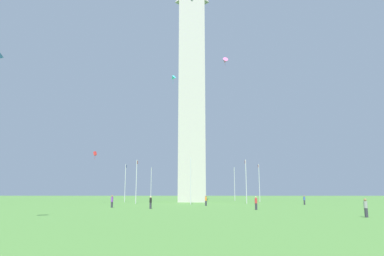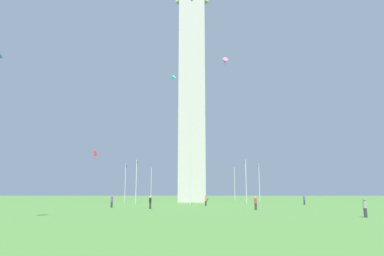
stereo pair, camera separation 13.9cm
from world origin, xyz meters
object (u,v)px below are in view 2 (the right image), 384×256
flagpole_sw (246,179)px  kite_cyan_delta (173,78)px  flagpole_ne (151,182)px  person_purple_shirt (112,201)px  flagpole_se (136,179)px  flagpole_n (193,183)px  kite_pink_delta (225,61)px  person_gray_shirt (365,208)px  obelisk_monument (192,83)px  flagpole_s (190,179)px  person_black_shirt (150,202)px  person_orange_shirt (206,201)px  flagpole_nw (235,182)px  person_red_shirt (256,203)px  kite_red_box (95,153)px  flagpole_e (125,181)px  flagpole_w (259,181)px  person_blue_shirt (304,200)px

flagpole_sw → kite_cyan_delta: (2.74, 14.62, 21.61)m
flagpole_ne → person_purple_shirt: flagpole_ne is taller
flagpole_se → flagpole_n: bearing=-22.5°
flagpole_ne → kite_pink_delta: 35.71m
person_gray_shirt → person_purple_shirt: (18.85, 27.33, 0.06)m
obelisk_monument → person_purple_shirt: 39.96m
person_gray_shirt → kite_pink_delta: bearing=-24.7°
flagpole_sw → person_gray_shirt: size_ratio=5.14×
flagpole_s → flagpole_ne: bearing=22.5°
flagpole_n → flagpole_s: 30.21m
obelisk_monument → flagpole_n: (15.16, 0.00, -23.02)m
person_black_shirt → kite_pink_delta: kite_pink_delta is taller
flagpole_se → kite_pink_delta: size_ratio=3.38×
flagpole_ne → person_orange_shirt: bearing=-157.1°
obelisk_monument → flagpole_n: size_ratio=6.54×
flagpole_se → kite_pink_delta: bearing=-67.1°
obelisk_monument → kite_pink_delta: obelisk_monument is taller
person_black_shirt → kite_pink_delta: bearing=-34.7°
flagpole_nw → person_orange_shirt: (-31.45, 8.06, -3.80)m
person_red_shirt → flagpole_n: bearing=-24.6°
flagpole_n → flagpole_sw: same height
person_orange_shirt → kite_red_box: bearing=50.7°
flagpole_ne → flagpole_e: 11.56m
flagpole_nw → person_red_shirt: flagpole_nw is taller
flagpole_e → person_black_shirt: bearing=-162.0°
flagpole_se → kite_pink_delta: kite_pink_delta is taller
flagpole_w → person_orange_shirt: 24.53m
flagpole_s → flagpole_nw: bearing=-22.5°
flagpole_sw → person_orange_shirt: bearing=141.4°
flagpole_ne → flagpole_nw: 21.36m
person_blue_shirt → flagpole_e: bearing=7.7°
flagpole_ne → kite_red_box: bearing=157.0°
flagpole_w → kite_pink_delta: (-2.93, 7.42, 27.43)m
flagpole_se → flagpole_nw: same height
person_purple_shirt → flagpole_nw: bearing=-17.8°
person_purple_shirt → flagpole_se: bearing=10.5°
person_black_shirt → kite_pink_delta: size_ratio=0.66×
flagpole_n → person_purple_shirt: (-42.68, 11.10, -3.74)m
person_purple_shirt → flagpole_s: bearing=-29.8°
obelisk_monument → flagpole_n: bearing=0.0°
flagpole_e → person_gray_shirt: size_ratio=5.14×
obelisk_monument → person_purple_shirt: bearing=158.0°
flagpole_e → person_orange_shirt: (-20.77, -17.73, -3.80)m
person_black_shirt → kite_cyan_delta: kite_cyan_delta is taller
flagpole_sw → kite_pink_delta: 28.66m
obelisk_monument → flagpole_w: obelisk_monument is taller
person_purple_shirt → kite_pink_delta: bearing=-25.4°
flagpole_w → kite_pink_delta: kite_pink_delta is taller
flagpole_se → person_blue_shirt: bearing=-99.9°
flagpole_e → person_purple_shirt: flagpole_e is taller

